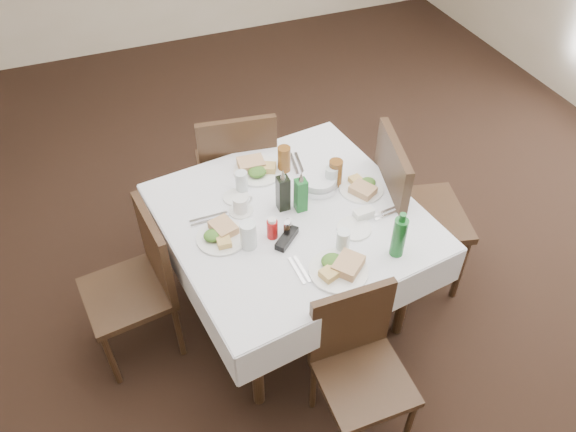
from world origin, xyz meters
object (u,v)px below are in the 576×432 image
object	(u,v)px
chair_east	(407,206)
ketchup_bottle	(272,228)
water_n	(242,182)
oil_cruet_dark	(283,192)
coffee_mug	(241,205)
oil_cruet_green	(301,194)
water_e	(331,177)
water_s	(343,241)
green_bottle	(399,237)
chair_west	(141,278)
chair_north	(237,167)
chair_south	(358,358)
dining_table	(292,226)
water_w	(248,235)
bread_basket	(318,183)

from	to	relation	value
chair_east	ketchup_bottle	bearing A→B (deg)	-172.85
water_n	oil_cruet_dark	bearing A→B (deg)	-53.22
coffee_mug	oil_cruet_green	bearing A→B (deg)	-17.83
oil_cruet_dark	ketchup_bottle	bearing A→B (deg)	-125.24
chair_east	water_e	xyz separation A→B (m)	(-0.42, 0.13, 0.23)
chair_east	water_s	size ratio (longest dim) A/B	8.79
coffee_mug	green_bottle	distance (m)	0.81
chair_west	ketchup_bottle	size ratio (longest dim) A/B	7.57
chair_north	chair_south	xyz separation A→B (m)	(0.11, -1.46, -0.07)
ketchup_bottle	dining_table	bearing A→B (deg)	36.63
chair_north	dining_table	bearing A→B (deg)	-84.07
water_n	coffee_mug	distance (m)	0.17
chair_south	oil_cruet_dark	size ratio (longest dim) A/B	3.37
water_s	ketchup_bottle	size ratio (longest dim) A/B	0.99
chair_north	water_n	xyz separation A→B (m)	(-0.10, -0.46, 0.27)
chair_west	ketchup_bottle	distance (m)	0.75
water_n	ketchup_bottle	world-z (taller)	water_n
water_e	oil_cruet_dark	xyz separation A→B (m)	(-0.30, -0.06, 0.04)
water_s	oil_cruet_green	world-z (taller)	oil_cruet_green
water_e	oil_cruet_dark	bearing A→B (deg)	-168.26
chair_south	water_w	xyz separation A→B (m)	(-0.31, 0.60, 0.35)
chair_east	water_s	bearing A→B (deg)	-151.31
chair_south	green_bottle	xyz separation A→B (m)	(0.33, 0.30, 0.39)
chair_south	chair_west	distance (m)	1.17
water_s	ketchup_bottle	distance (m)	0.35
water_w	chair_east	bearing A→B (deg)	7.19
chair_north	oil_cruet_green	xyz separation A→B (m)	(0.13, -0.71, 0.31)
oil_cruet_dark	dining_table	bearing A→B (deg)	-70.10
chair_south	water_w	distance (m)	0.76
chair_east	water_w	world-z (taller)	chair_east
chair_south	coffee_mug	distance (m)	0.94
water_n	water_w	xyz separation A→B (m)	(-0.10, -0.40, 0.01)
chair_south	green_bottle	distance (m)	0.59
water_s	chair_north	bearing A→B (deg)	101.32
water_n	water_e	xyz separation A→B (m)	(0.45, -0.14, 0.00)
chair_north	chair_west	world-z (taller)	chair_north
oil_cruet_dark	green_bottle	bearing A→B (deg)	-52.18
chair_west	dining_table	bearing A→B (deg)	-6.42
dining_table	chair_west	distance (m)	0.82
ketchup_bottle	water_e	bearing A→B (deg)	29.33
chair_east	chair_west	size ratio (longest dim) A/B	1.15
water_w	oil_cruet_green	xyz separation A→B (m)	(0.33, 0.15, 0.03)
dining_table	oil_cruet_green	bearing A→B (deg)	23.82
dining_table	chair_east	world-z (taller)	chair_east
water_n	water_s	size ratio (longest dim) A/B	1.02
water_s	water_w	bearing A→B (deg)	155.46
water_w	oil_cruet_dark	xyz separation A→B (m)	(0.25, 0.19, 0.03)
bread_basket	chair_east	bearing A→B (deg)	-17.07
dining_table	ketchup_bottle	world-z (taller)	ketchup_bottle
water_w	bread_basket	distance (m)	0.56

